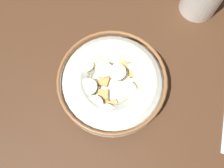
{
  "coord_description": "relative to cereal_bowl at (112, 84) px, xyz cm",
  "views": [
    {
      "loc": [
        -12.41,
        -1.95,
        41.89
      ],
      "look_at": [
        0.0,
        0.0,
        3.0
      ],
      "focal_mm": 37.57,
      "sensor_mm": 36.0,
      "label": 1
    }
  ],
  "objects": [
    {
      "name": "ground_plane",
      "position": [
        0.01,
        0.01,
        -4.1
      ],
      "size": [
        111.78,
        111.78,
        2.0
      ],
      "primitive_type": "cube",
      "color": "#472B19"
    },
    {
      "name": "cereal_bowl",
      "position": [
        0.0,
        0.0,
        0.0
      ],
      "size": [
        18.38,
        18.38,
        5.75
      ],
      "color": "beige",
      "rests_on": "ground_plane"
    }
  ]
}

